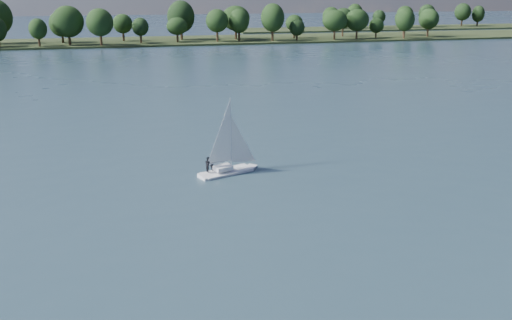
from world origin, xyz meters
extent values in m
plane|color=#233342|center=(0.00, 100.00, 0.00)|extent=(700.00, 700.00, 0.00)
cube|color=black|center=(0.00, 212.00, 0.00)|extent=(660.00, 40.00, 1.50)
cube|color=black|center=(160.00, 260.00, 0.00)|extent=(220.00, 30.00, 1.40)
cube|color=silver|center=(2.77, 36.34, 0.00)|extent=(7.65, 4.70, 0.87)
cube|color=silver|center=(2.77, 36.34, 0.87)|extent=(2.51, 2.03, 0.54)
cylinder|color=silver|center=(2.77, 36.34, 4.96)|extent=(0.13, 0.13, 8.72)
imported|color=black|center=(0.99, 36.55, 1.49)|extent=(0.58, 0.76, 1.88)
imported|color=black|center=(0.45, 36.01, 1.49)|extent=(0.91, 1.06, 1.88)
camera|label=1|loc=(-9.18, -28.73, 21.93)|focal=40.00mm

